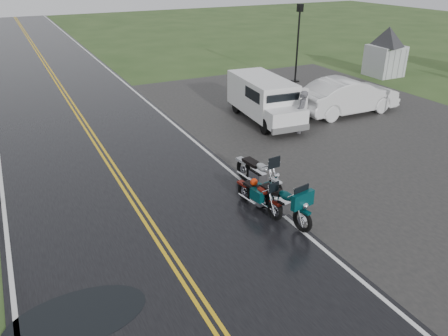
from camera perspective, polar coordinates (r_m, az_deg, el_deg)
name	(u,v)px	position (r m, az deg, el deg)	size (l,w,h in m)	color
ground	(166,250)	(12.13, -7.64, -10.54)	(120.00, 120.00, 0.00)	#2D471E
road	(90,132)	(20.84, -17.16, 4.51)	(8.00, 100.00, 0.04)	black
parking_pad	(351,128)	(21.28, 16.28, 5.03)	(14.00, 24.00, 0.03)	black
visitor_center	(388,39)	(31.75, 20.62, 15.47)	(16.00, 10.00, 4.80)	#A8AAAD
motorcycle_red	(275,204)	(12.99, 6.69, -4.69)	(0.73, 2.02, 1.19)	#59100A
motorcycle_teal	(303,212)	(12.50, 10.30, -5.65)	(0.87, 2.41, 1.42)	#05363A
motorcycle_silver	(275,181)	(13.99, 6.74, -1.76)	(0.89, 2.45, 1.44)	#AAACB2
van_white	(266,112)	(19.45, 5.50, 7.26)	(1.99, 5.29, 2.08)	white
person_at_van	(302,113)	(19.86, 10.09, 7.14)	(0.70, 0.46, 1.93)	#4B4B50
sedan_white	(348,96)	(23.13, 15.87, 8.98)	(1.88, 5.38, 1.77)	silver
lamp_post_far_right	(298,44)	(28.47, 9.59, 15.69)	(0.41, 0.41, 4.80)	black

